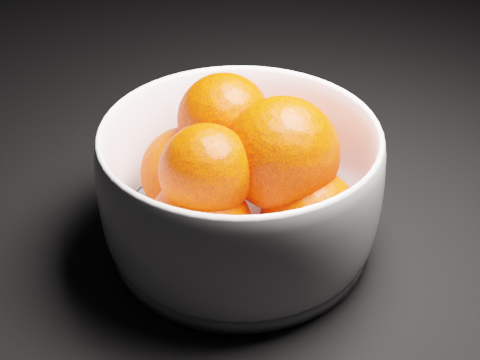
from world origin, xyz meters
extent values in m
cube|color=black|center=(0.00, 0.00, 0.00)|extent=(3.00, 3.00, 0.00)
cylinder|color=white|center=(0.25, -0.25, 0.01)|extent=(0.23, 0.23, 0.01)
sphere|color=#FF2900|center=(0.29, -0.19, 0.05)|extent=(0.07, 0.07, 0.07)
sphere|color=#FF2900|center=(0.21, -0.22, 0.05)|extent=(0.08, 0.08, 0.08)
sphere|color=#FF2900|center=(0.21, -0.30, 0.05)|extent=(0.09, 0.09, 0.09)
sphere|color=#FF2900|center=(0.30, -0.29, 0.05)|extent=(0.08, 0.08, 0.08)
sphere|color=#FF2900|center=(0.24, -0.21, 0.10)|extent=(0.08, 0.08, 0.08)
sphere|color=#FF2900|center=(0.22, -0.28, 0.10)|extent=(0.08, 0.08, 0.08)
sphere|color=#FF2900|center=(0.28, -0.27, 0.10)|extent=(0.09, 0.09, 0.09)
camera|label=1|loc=(0.20, -0.72, 0.40)|focal=50.00mm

